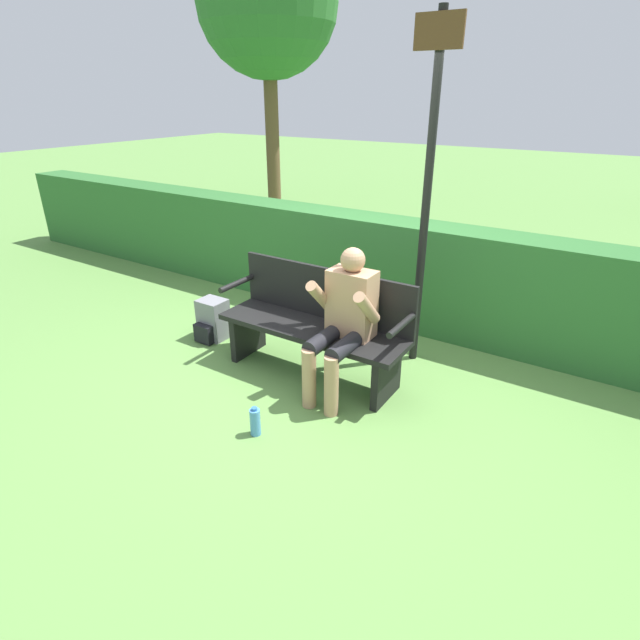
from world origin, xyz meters
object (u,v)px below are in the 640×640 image
backpack (212,321)px  signpost (427,185)px  person_seated (344,318)px  water_bottle (255,422)px  tree (267,4)px  park_bench (316,323)px

backpack → signpost: bearing=20.9°
person_seated → signpost: bearing=71.7°
backpack → signpost: signpost is taller
person_seated → water_bottle: person_seated is taller
person_seated → backpack: person_seated is taller
backpack → water_bottle: (1.34, -0.97, -0.09)m
water_bottle → signpost: size_ratio=0.08×
backpack → tree: (-3.30, 5.29, 3.50)m
park_bench → person_seated: size_ratio=1.40×
backpack → tree: tree is taller
water_bottle → tree: bearing=126.5°
water_bottle → tree: size_ratio=0.04×
person_seated → backpack: 1.63m
water_bottle → signpost: 2.27m
water_bottle → tree: (-4.63, 6.26, 3.59)m
person_seated → backpack: size_ratio=2.92×
person_seated → water_bottle: 1.03m
park_bench → signpost: signpost is taller
park_bench → water_bottle: size_ratio=7.34×
backpack → water_bottle: 1.65m
tree → park_bench: bearing=-49.5°
person_seated → park_bench: bearing=158.6°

